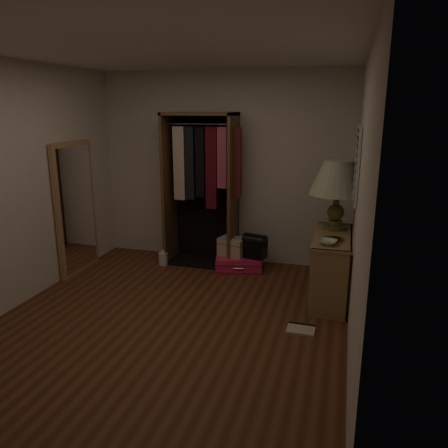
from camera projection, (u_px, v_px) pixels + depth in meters
The scene contains 13 objects.
ground at pixel (171, 320), 4.47m from camera, with size 4.00×4.00×0.00m, color #522B17.
room_walls at pixel (175, 175), 4.10m from camera, with size 3.52×4.02×2.60m.
console_bookshelf at pixel (331, 265), 4.92m from camera, with size 0.42×1.12×0.75m.
open_wardrobe at pixel (203, 177), 5.86m from camera, with size 1.03×0.50×2.05m.
floor_mirror at pixel (76, 208), 5.62m from camera, with size 0.06×0.80×1.70m.
pink_suitcase at pixel (238, 263), 5.85m from camera, with size 0.70×0.58×0.19m.
train_case at pixel (232, 246), 5.84m from camera, with size 0.40×0.32×0.26m.
black_bag at pixel (255, 245), 5.73m from camera, with size 0.33×0.25×0.32m.
table_lamp at pixel (338, 179), 4.90m from camera, with size 0.69×0.69×0.79m.
brass_tray at pixel (333, 240), 4.62m from camera, with size 0.26×0.26×0.01m.
ceramic_bowl at pixel (327, 242), 4.47m from camera, with size 0.19×0.19×0.05m, color #AECFAC.
white_jug at pixel (163, 258), 6.03m from camera, with size 0.16×0.16×0.21m.
floor_book at pixel (301, 329), 4.28m from camera, with size 0.27×0.22×0.03m.
Camera 1 is at (1.63, -3.76, 2.11)m, focal length 35.00 mm.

